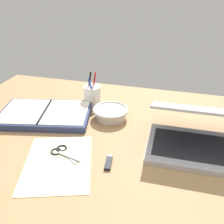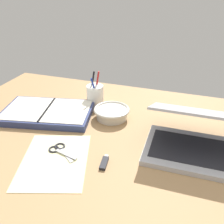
% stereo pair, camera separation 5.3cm
% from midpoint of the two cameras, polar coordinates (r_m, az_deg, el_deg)
% --- Properties ---
extents(desk_top, '(1.40, 1.00, 0.02)m').
position_cam_midpoint_polar(desk_top, '(0.96, -3.85, -6.11)').
color(desk_top, tan).
rests_on(desk_top, ground).
extents(laptop, '(0.34, 0.30, 0.17)m').
position_cam_midpoint_polar(laptop, '(0.91, 17.38, -5.04)').
color(laptop, '#B7B7BC').
rests_on(laptop, desk_top).
extents(bowl, '(0.15, 0.15, 0.05)m').
position_cam_midpoint_polar(bowl, '(1.05, -1.76, -0.16)').
color(bowl, silver).
rests_on(bowl, desk_top).
extents(pen_cup, '(0.08, 0.08, 0.16)m').
position_cam_midpoint_polar(pen_cup, '(1.16, -5.84, 3.83)').
color(pen_cup, white).
rests_on(pen_cup, desk_top).
extents(planner, '(0.42, 0.31, 0.03)m').
position_cam_midpoint_polar(planner, '(1.11, -16.34, -0.52)').
color(planner, navy).
rests_on(planner, desk_top).
extents(scissors, '(0.12, 0.09, 0.01)m').
position_cam_midpoint_polar(scissors, '(0.89, -13.23, -8.79)').
color(scissors, '#B7B7BC').
rests_on(scissors, desk_top).
extents(paper_sheet_front, '(0.29, 0.34, 0.00)m').
position_cam_midpoint_polar(paper_sheet_front, '(0.85, -14.02, -11.16)').
color(paper_sheet_front, '#F4EFB2').
rests_on(paper_sheet_front, desk_top).
extents(usb_drive, '(0.03, 0.07, 0.01)m').
position_cam_midpoint_polar(usb_drive, '(0.82, -2.69, -11.58)').
color(usb_drive, black).
rests_on(usb_drive, desk_top).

